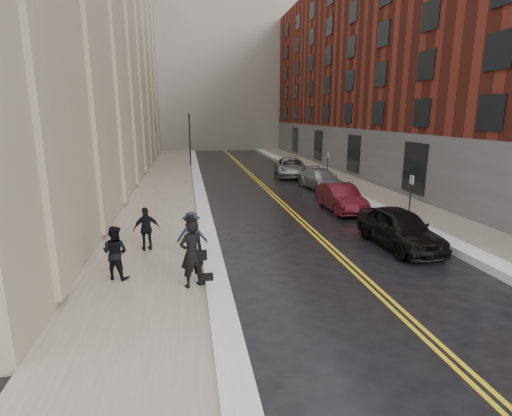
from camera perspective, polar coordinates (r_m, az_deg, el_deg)
name	(u,v)px	position (r m, az deg, el deg)	size (l,w,h in m)	color
ground	(301,305)	(11.44, 6.41, -13.55)	(160.00, 160.00, 0.00)	black
sidewalk_left	(164,195)	(26.32, -13.01, 1.83)	(4.00, 64.00, 0.15)	gray
sidewalk_right	(361,188)	(28.87, 14.83, 2.72)	(3.00, 64.00, 0.15)	gray
lane_stripe_a	(269,193)	(26.82, 1.83, 2.22)	(0.12, 64.00, 0.01)	gold
lane_stripe_b	(272,192)	(26.87, 2.33, 2.24)	(0.12, 64.00, 0.01)	gold
snow_ridge_left	(200,193)	(26.28, -8.00, 2.15)	(0.70, 60.80, 0.26)	white
snow_ridge_right	(336,188)	(28.14, 11.41, 2.79)	(0.85, 60.80, 0.30)	white
building_right	(427,68)	(38.83, 23.22, 17.96)	(14.00, 50.00, 18.00)	maroon
tower_far_right	(277,18)	(79.46, 3.02, 25.52)	(22.00, 18.00, 44.00)	slate
traffic_signal	(190,136)	(39.84, -9.45, 10.14)	(0.18, 0.15, 5.20)	black
parking_sign_near	(411,193)	(21.17, 21.23, 2.06)	(0.06, 0.35, 2.23)	black
parking_sign_far	(328,164)	(31.92, 10.19, 6.26)	(0.06, 0.35, 2.23)	black
car_black	(399,228)	(16.72, 19.80, -2.70)	(1.82, 4.53, 1.54)	black
car_maroon	(341,198)	(22.15, 12.00, 1.46)	(1.52, 4.37, 1.44)	#4C0D19
car_silver_near	(321,179)	(28.30, 9.27, 4.07)	(1.96, 4.83, 1.40)	#94979B
car_silver_far	(291,167)	(33.98, 5.03, 5.83)	(2.54, 5.52, 1.53)	#9C9FA4
pedestrian_main	(192,253)	(11.89, -9.16, -6.43)	(0.75, 0.49, 2.04)	black
pedestrian_a	(115,252)	(13.09, -19.48, -6.01)	(0.82, 0.64, 1.69)	black
pedestrian_b	(192,235)	(14.29, -9.15, -3.82)	(1.08, 0.62, 1.67)	#19202E
pedestrian_c	(147,229)	(15.45, -15.36, -2.89)	(0.96, 0.40, 1.65)	black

